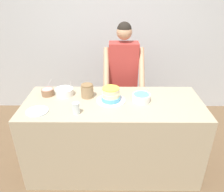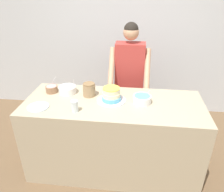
% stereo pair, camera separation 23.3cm
% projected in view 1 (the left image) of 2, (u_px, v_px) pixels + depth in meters
% --- Properties ---
extents(ground_plane, '(14.00, 14.00, 0.00)m').
position_uv_depth(ground_plane, '(113.00, 191.00, 2.49)').
color(ground_plane, brown).
extents(wall_back, '(10.00, 0.05, 2.60)m').
position_uv_depth(wall_back, '(113.00, 37.00, 3.64)').
color(wall_back, silver).
rests_on(wall_back, ground_plane).
extents(counter, '(1.99, 0.80, 0.93)m').
position_uv_depth(counter, '(113.00, 136.00, 2.63)').
color(counter, tan).
rests_on(counter, ground_plane).
extents(person_baker, '(0.54, 0.47, 1.68)m').
position_uv_depth(person_baker, '(123.00, 72.00, 3.03)').
color(person_baker, '#2D2D38').
rests_on(person_baker, ground_plane).
extents(cake, '(0.32, 0.32, 0.16)m').
position_uv_depth(cake, '(111.00, 95.00, 2.41)').
color(cake, silver).
rests_on(cake, counter).
extents(frosting_bowl_white, '(0.21, 0.21, 0.17)m').
position_uv_depth(frosting_bowl_white, '(64.00, 92.00, 2.55)').
color(frosting_bowl_white, white).
rests_on(frosting_bowl_white, counter).
extents(frosting_bowl_blue, '(0.20, 0.20, 0.14)m').
position_uv_depth(frosting_bowl_blue, '(141.00, 97.00, 2.42)').
color(frosting_bowl_blue, white).
rests_on(frosting_bowl_blue, counter).
extents(frosting_bowl_pink, '(0.14, 0.14, 0.18)m').
position_uv_depth(frosting_bowl_pink, '(48.00, 92.00, 2.54)').
color(frosting_bowl_pink, '#936B4C').
rests_on(frosting_bowl_pink, counter).
extents(drinking_glass, '(0.07, 0.07, 0.12)m').
position_uv_depth(drinking_glass, '(76.00, 108.00, 2.18)').
color(drinking_glass, silver).
rests_on(drinking_glass, counter).
extents(ceramic_plate, '(0.23, 0.23, 0.01)m').
position_uv_depth(ceramic_plate, '(37.00, 111.00, 2.23)').
color(ceramic_plate, silver).
rests_on(ceramic_plate, counter).
extents(stoneware_jar, '(0.14, 0.14, 0.16)m').
position_uv_depth(stoneware_jar, '(87.00, 91.00, 2.49)').
color(stoneware_jar, '#9E7F5B').
rests_on(stoneware_jar, counter).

